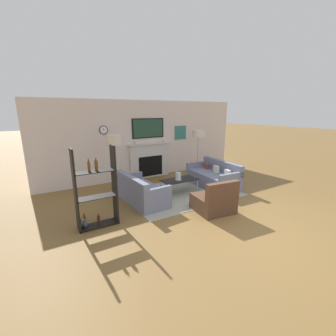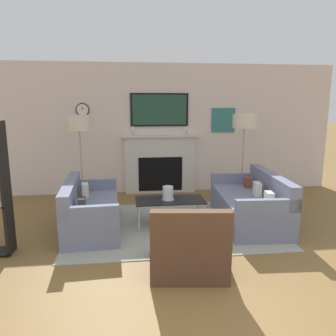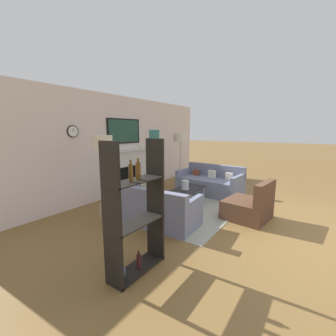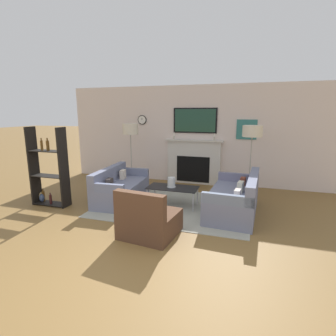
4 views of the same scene
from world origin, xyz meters
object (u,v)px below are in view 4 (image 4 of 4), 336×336
at_px(armchair, 149,221).
at_px(couch_right, 235,199).
at_px(coffee_table, 173,188).
at_px(shelf_unit, 48,172).
at_px(couch_left, 120,189).
at_px(floor_lamp_right, 252,132).
at_px(floor_lamp_left, 130,130).
at_px(hurricane_candle, 171,183).

bearing_deg(armchair, couch_right, 48.25).
distance_m(coffee_table, shelf_unit, 2.68).
relative_size(couch_left, floor_lamp_right, 0.97).
xyz_separation_m(couch_right, armchair, (-1.27, -1.42, -0.03)).
relative_size(couch_right, floor_lamp_left, 1.07).
relative_size(couch_left, coffee_table, 1.53).
bearing_deg(armchair, shelf_unit, 164.28).
height_order(couch_right, hurricane_candle, couch_right).
height_order(coffee_table, shelf_unit, shelf_unit).
bearing_deg(couch_left, floor_lamp_left, 102.25).
xyz_separation_m(hurricane_candle, floor_lamp_left, (-1.45, 1.10, 1.02)).
bearing_deg(couch_right, coffee_table, 178.49).
height_order(armchair, hurricane_candle, armchair).
distance_m(couch_right, floor_lamp_right, 1.72).
bearing_deg(couch_left, coffee_table, 1.53).
height_order(couch_left, hurricane_candle, couch_left).
bearing_deg(armchair, hurricane_candle, 92.40).
relative_size(couch_right, floor_lamp_right, 1.06).
distance_m(couch_right, armchair, 1.91).
bearing_deg(shelf_unit, floor_lamp_right, 24.18).
height_order(couch_left, armchair, armchair).
bearing_deg(floor_lamp_left, couch_right, -22.46).
bearing_deg(hurricane_candle, couch_left, -177.93).
height_order(couch_right, shelf_unit, shelf_unit).
relative_size(couch_left, hurricane_candle, 7.81).
height_order(couch_left, floor_lamp_left, floor_lamp_left).
bearing_deg(shelf_unit, armchair, -15.72).
height_order(coffee_table, hurricane_candle, hurricane_candle).
relative_size(floor_lamp_right, shelf_unit, 1.01).
bearing_deg(couch_left, floor_lamp_right, 22.45).
bearing_deg(coffee_table, floor_lamp_right, 35.80).
height_order(couch_left, shelf_unit, shelf_unit).
height_order(couch_right, coffee_table, couch_right).
bearing_deg(shelf_unit, floor_lamp_left, 59.70).
height_order(coffee_table, floor_lamp_left, floor_lamp_left).
bearing_deg(floor_lamp_right, armchair, -120.53).
relative_size(floor_lamp_left, floor_lamp_right, 1.00).
relative_size(armchair, shelf_unit, 0.55).
distance_m(armchair, coffee_table, 1.46).
xyz_separation_m(couch_left, hurricane_candle, (1.20, 0.04, 0.23)).
height_order(couch_left, coffee_table, couch_left).
distance_m(hurricane_candle, shelf_unit, 2.64).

